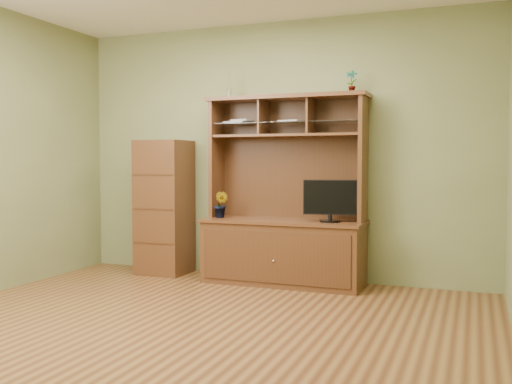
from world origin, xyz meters
The scene contains 8 objects.
room centered at (0.00, 0.00, 1.35)m, with size 4.54×4.04×2.74m.
media_hutch centered at (0.17, 1.73, 0.52)m, with size 1.66×0.61×1.90m.
monitor centered at (0.67, 1.64, 0.87)m, with size 0.51×0.20×0.41m.
orchid_plant centered at (-0.49, 1.65, 0.79)m, with size 0.15×0.12×0.28m, color #32531C.
top_plant centered at (0.83, 1.80, 2.01)m, with size 0.12×0.08×0.23m, color #416D26.
reed_diffuser centered at (-0.46, 1.80, 2.01)m, with size 0.06×0.06×0.28m.
magazines centered at (-0.17, 1.80, 1.65)m, with size 0.84×0.20×0.04m.
side_cabinet centered at (-1.22, 1.74, 0.73)m, with size 0.52×0.48×1.46m.
Camera 1 is at (1.98, -3.73, 1.24)m, focal length 40.00 mm.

